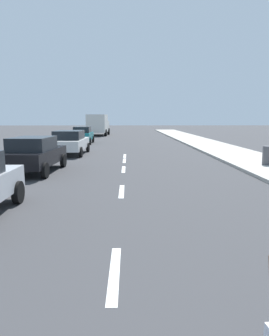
{
  "coord_description": "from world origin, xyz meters",
  "views": [
    {
      "loc": [
        0.22,
        3.11,
        2.4
      ],
      "look_at": [
        0.38,
        11.01,
        1.1
      ],
      "focal_mm": 32.87,
      "sensor_mm": 36.0,
      "label": 1
    }
  ],
  "objects_px": {
    "parked_car_teal": "(83,135)",
    "trash_bin_far": "(269,155)",
    "parked_car_black": "(34,153)",
    "delivery_truck": "(98,124)",
    "parked_car_white": "(70,142)"
  },
  "relations": [
    {
      "from": "parked_car_black",
      "to": "delivery_truck",
      "type": "distance_m",
      "value": 28.51
    },
    {
      "from": "parked_car_teal",
      "to": "delivery_truck",
      "type": "distance_m",
      "value": 13.23
    },
    {
      "from": "parked_car_black",
      "to": "trash_bin_far",
      "type": "distance_m",
      "value": 11.02
    },
    {
      "from": "parked_car_white",
      "to": "trash_bin_far",
      "type": "distance_m",
      "value": 11.99
    },
    {
      "from": "parked_car_black",
      "to": "delivery_truck",
      "type": "bearing_deg",
      "value": 92.56
    },
    {
      "from": "parked_car_black",
      "to": "trash_bin_far",
      "type": "bearing_deg",
      "value": 8.51
    },
    {
      "from": "parked_car_teal",
      "to": "trash_bin_far",
      "type": "bearing_deg",
      "value": -52.5
    },
    {
      "from": "parked_car_black",
      "to": "parked_car_teal",
      "type": "bearing_deg",
      "value": 93.07
    },
    {
      "from": "parked_car_teal",
      "to": "trash_bin_far",
      "type": "xyz_separation_m",
      "value": [
        11.05,
        -14.18,
        -0.24
      ]
    },
    {
      "from": "parked_car_black",
      "to": "parked_car_teal",
      "type": "relative_size",
      "value": 1.11
    },
    {
      "from": "parked_car_white",
      "to": "parked_car_teal",
      "type": "distance_m",
      "value": 8.66
    },
    {
      "from": "parked_car_teal",
      "to": "delivery_truck",
      "type": "height_order",
      "value": "delivery_truck"
    },
    {
      "from": "parked_car_black",
      "to": "delivery_truck",
      "type": "xyz_separation_m",
      "value": [
        0.07,
        28.5,
        0.67
      ]
    },
    {
      "from": "delivery_truck",
      "to": "parked_car_white",
      "type": "bearing_deg",
      "value": -87.45
    },
    {
      "from": "parked_car_black",
      "to": "parked_car_white",
      "type": "height_order",
      "value": "same"
    }
  ]
}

